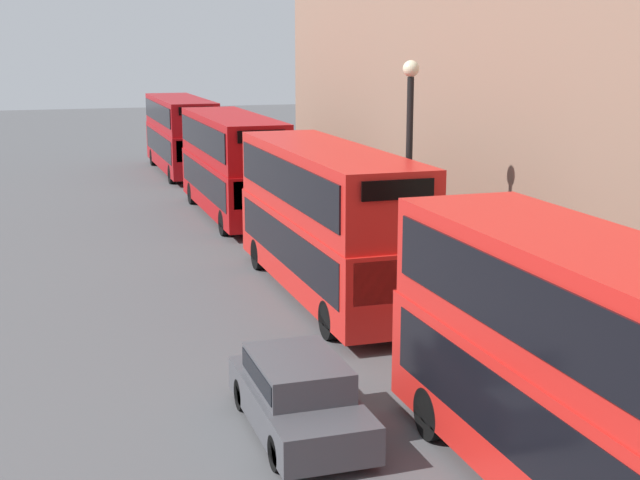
{
  "coord_description": "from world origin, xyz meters",
  "views": [
    {
      "loc": [
        -6.26,
        -3.97,
        7.3
      ],
      "look_at": [
        0.48,
        17.09,
        2.38
      ],
      "focal_mm": 50.0,
      "sensor_mm": 36.0,
      "label": 1
    }
  ],
  "objects_px": {
    "bus_trailing": "(181,132)",
    "car_hatchback": "(299,393)",
    "bus_second_in_queue": "(326,216)",
    "bus_third_in_queue": "(232,161)",
    "pedestrian": "(249,176)",
    "bus_leading": "(628,391)"
  },
  "relations": [
    {
      "from": "bus_second_in_queue",
      "to": "bus_third_in_queue",
      "type": "relative_size",
      "value": 1.02
    },
    {
      "from": "bus_second_in_queue",
      "to": "bus_trailing",
      "type": "relative_size",
      "value": 0.99
    },
    {
      "from": "bus_second_in_queue",
      "to": "car_hatchback",
      "type": "xyz_separation_m",
      "value": [
        -3.4,
        -8.68,
        -1.64
      ]
    },
    {
      "from": "car_hatchback",
      "to": "pedestrian",
      "type": "relative_size",
      "value": 2.7
    },
    {
      "from": "car_hatchback",
      "to": "pedestrian",
      "type": "bearing_deg",
      "value": 78.57
    },
    {
      "from": "bus_second_in_queue",
      "to": "pedestrian",
      "type": "height_order",
      "value": "bus_second_in_queue"
    },
    {
      "from": "bus_trailing",
      "to": "bus_third_in_queue",
      "type": "bearing_deg",
      "value": -90.0
    },
    {
      "from": "bus_third_in_queue",
      "to": "pedestrian",
      "type": "relative_size",
      "value": 6.53
    },
    {
      "from": "bus_third_in_queue",
      "to": "pedestrian",
      "type": "distance_m",
      "value": 7.16
    },
    {
      "from": "bus_second_in_queue",
      "to": "bus_third_in_queue",
      "type": "xyz_separation_m",
      "value": [
        -0.0,
        12.8,
        -0.03
      ]
    },
    {
      "from": "bus_trailing",
      "to": "pedestrian",
      "type": "height_order",
      "value": "bus_trailing"
    },
    {
      "from": "bus_trailing",
      "to": "car_hatchback",
      "type": "height_order",
      "value": "bus_trailing"
    },
    {
      "from": "bus_second_in_queue",
      "to": "car_hatchback",
      "type": "height_order",
      "value": "bus_second_in_queue"
    },
    {
      "from": "bus_leading",
      "to": "bus_trailing",
      "type": "xyz_separation_m",
      "value": [
        0.0,
        40.39,
        -0.06
      ]
    },
    {
      "from": "bus_leading",
      "to": "car_hatchback",
      "type": "relative_size",
      "value": 2.65
    },
    {
      "from": "bus_second_in_queue",
      "to": "bus_leading",
      "type": "bearing_deg",
      "value": -90.0
    },
    {
      "from": "bus_trailing",
      "to": "bus_leading",
      "type": "bearing_deg",
      "value": -90.0
    },
    {
      "from": "bus_third_in_queue",
      "to": "bus_trailing",
      "type": "height_order",
      "value": "bus_third_in_queue"
    },
    {
      "from": "bus_leading",
      "to": "bus_second_in_queue",
      "type": "relative_size",
      "value": 1.08
    },
    {
      "from": "bus_second_in_queue",
      "to": "bus_trailing",
      "type": "xyz_separation_m",
      "value": [
        -0.0,
        26.51,
        -0.06
      ]
    },
    {
      "from": "bus_leading",
      "to": "pedestrian",
      "type": "xyz_separation_m",
      "value": [
        2.27,
        33.26,
        -1.67
      ]
    },
    {
      "from": "car_hatchback",
      "to": "pedestrian",
      "type": "xyz_separation_m",
      "value": [
        5.67,
        28.06,
        -0.03
      ]
    }
  ]
}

